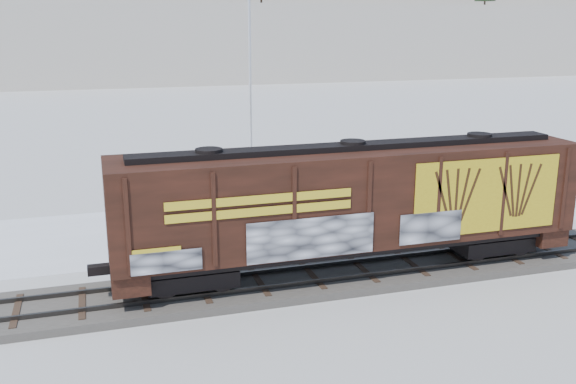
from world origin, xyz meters
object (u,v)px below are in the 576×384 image
object	(u,v)px
hopper_railcar	(352,200)
car_dark	(344,204)
car_silver	(187,215)
car_white	(304,212)
flagpole	(252,104)

from	to	relation	value
hopper_railcar	car_dark	size ratio (longest dim) A/B	3.19
car_silver	car_dark	world-z (taller)	car_dark
hopper_railcar	car_white	size ratio (longest dim) A/B	3.79
flagpole	car_dark	bearing A→B (deg)	-61.08
flagpole	car_silver	bearing A→B (deg)	-131.47
car_silver	car_white	xyz separation A→B (m)	(5.23, -1.18, 0.05)
car_white	car_silver	bearing A→B (deg)	90.31
car_dark	flagpole	bearing A→B (deg)	48.46
hopper_railcar	flagpole	world-z (taller)	flagpole
hopper_railcar	flagpole	size ratio (longest dim) A/B	1.29
car_silver	car_dark	size ratio (longest dim) A/B	0.76
hopper_railcar	car_silver	xyz separation A→B (m)	(-4.91, 7.42, -2.28)
flagpole	car_silver	world-z (taller)	flagpole
hopper_railcar	car_white	world-z (taller)	hopper_railcar
hopper_railcar	car_silver	world-z (taller)	hopper_railcar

